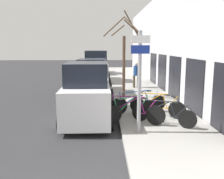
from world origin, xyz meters
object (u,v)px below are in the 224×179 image
object	(u,v)px
bicycle_3	(157,106)
street_tree	(124,57)
parked_car_0	(87,94)
signpost	(139,79)
parked_car_2	(96,68)
parked_car_3	(98,65)
pedestrian_near	(136,73)
bicycle_1	(133,111)
bicycle_2	(132,109)
bicycle_0	(163,114)
parked_car_1	(92,79)
bicycle_4	(139,103)

from	to	relation	value
bicycle_3	street_tree	xyz separation A→B (m)	(-1.00, 3.81, 1.78)
bicycle_3	parked_car_0	xyz separation A→B (m)	(-2.75, -0.03, 0.50)
signpost	parked_car_2	size ratio (longest dim) A/B	0.71
bicycle_3	parked_car_3	distance (m)	16.57
bicycle_3	pedestrian_near	distance (m)	7.12
bicycle_1	parked_car_2	world-z (taller)	parked_car_2
street_tree	parked_car_3	bearing A→B (deg)	97.87
bicycle_1	street_tree	world-z (taller)	street_tree
bicycle_2	parked_car_2	bearing A→B (deg)	-25.00
bicycle_0	bicycle_3	size ratio (longest dim) A/B	1.02
parked_car_1	bicycle_1	bearing A→B (deg)	-72.15
bicycle_0	street_tree	distance (m)	5.33
street_tree	parked_car_1	bearing A→B (deg)	140.24
bicycle_0	parked_car_1	size ratio (longest dim) A/B	0.48
signpost	parked_car_1	world-z (taller)	signpost
bicycle_4	street_tree	distance (m)	3.78
bicycle_3	parked_car_0	world-z (taller)	parked_car_0
parked_car_0	parked_car_1	size ratio (longest dim) A/B	0.96
bicycle_2	parked_car_1	world-z (taller)	parked_car_1
bicycle_0	bicycle_4	bearing A→B (deg)	53.19
signpost	bicycle_1	size ratio (longest dim) A/B	1.51
signpost	bicycle_1	bearing A→B (deg)	92.67
bicycle_3	bicycle_4	size ratio (longest dim) A/B	0.85
parked_car_0	bicycle_2	bearing A→B (deg)	-13.97
signpost	bicycle_2	distance (m)	1.98
bicycle_2	parked_car_2	distance (m)	11.21
street_tree	bicycle_4	bearing A→B (deg)	-83.71
parked_car_0	pedestrian_near	world-z (taller)	parked_car_0
parked_car_1	street_tree	bearing A→B (deg)	-38.18
parked_car_0	street_tree	xyz separation A→B (m)	(1.75, 3.84, 1.28)
bicycle_2	signpost	bearing A→B (deg)	148.89
bicycle_0	bicycle_1	world-z (taller)	bicycle_1
bicycle_4	parked_car_3	xyz separation A→B (m)	(-2.10, 15.84, 0.48)
bicycle_2	street_tree	world-z (taller)	street_tree
bicycle_3	pedestrian_near	size ratio (longest dim) A/B	1.18
parked_car_2	street_tree	world-z (taller)	street_tree
bicycle_0	pedestrian_near	size ratio (longest dim) A/B	1.20
signpost	parked_car_3	bearing A→B (deg)	95.50
parked_car_0	signpost	bearing A→B (deg)	-46.76
parked_car_3	street_tree	distance (m)	12.71
bicycle_0	bicycle_1	bearing A→B (deg)	103.07
parked_car_1	parked_car_2	size ratio (longest dim) A/B	0.94
parked_car_0	street_tree	size ratio (longest dim) A/B	0.89
bicycle_0	parked_car_1	bearing A→B (deg)	55.66
pedestrian_near	parked_car_3	bearing A→B (deg)	-85.44
parked_car_2	street_tree	size ratio (longest dim) A/B	0.99
parked_car_3	street_tree	bearing A→B (deg)	-81.85
bicycle_1	parked_car_0	bearing A→B (deg)	96.19
bicycle_1	bicycle_4	world-z (taller)	bicycle_1
bicycle_4	parked_car_1	distance (m)	5.30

